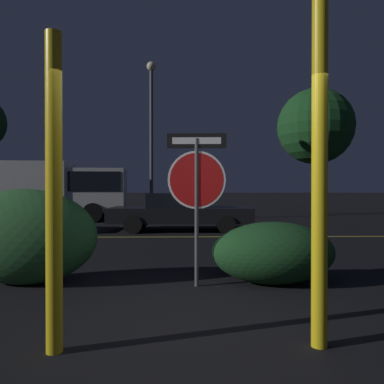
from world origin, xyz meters
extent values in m
plane|color=black|center=(0.00, 0.00, 0.00)|extent=(260.00, 260.00, 0.00)
cube|color=gold|center=(0.00, 7.55, 0.00)|extent=(36.81, 0.12, 0.01)
cylinder|color=#4C4C51|center=(0.10, 1.87, 1.10)|extent=(0.06, 0.06, 2.21)
cylinder|color=white|center=(0.10, 1.87, 1.59)|extent=(0.87, 0.05, 0.87)
cylinder|color=#B71414|center=(0.10, 1.87, 1.59)|extent=(0.80, 0.06, 0.80)
cube|color=black|center=(0.10, 1.87, 2.17)|extent=(0.89, 0.07, 0.22)
cube|color=white|center=(0.10, 1.87, 2.17)|extent=(0.73, 0.07, 0.10)
cylinder|color=yellow|center=(-1.25, -0.35, 1.42)|extent=(0.15, 0.15, 2.85)
cylinder|color=yellow|center=(1.16, -0.28, 1.75)|extent=(0.15, 0.15, 3.51)
ellipsoid|color=#2D6633|center=(-2.51, 2.03, 0.73)|extent=(2.20, 1.01, 1.46)
ellipsoid|color=#19421E|center=(1.28, 2.00, 0.47)|extent=(1.88, 1.12, 0.95)
cylinder|color=black|center=(-5.09, 8.04, 0.30)|extent=(0.61, 0.23, 0.60)
cylinder|color=black|center=(-4.98, 9.91, 0.30)|extent=(0.61, 0.23, 0.60)
cube|color=black|center=(-0.20, 9.27, 0.55)|extent=(4.90, 2.07, 0.51)
cube|color=black|center=(-0.34, 9.28, 1.06)|extent=(1.99, 1.71, 0.50)
cylinder|color=black|center=(1.33, 10.15, 0.30)|extent=(0.61, 0.22, 0.60)
cylinder|color=black|center=(1.28, 8.30, 0.30)|extent=(0.61, 0.22, 0.60)
cylinder|color=black|center=(-1.67, 10.24, 0.30)|extent=(0.61, 0.22, 0.60)
cylinder|color=black|center=(-1.73, 8.39, 0.30)|extent=(0.61, 0.22, 0.60)
sphere|color=#F4EFCC|center=(2.27, 9.79, 0.58)|extent=(0.14, 0.14, 0.14)
sphere|color=#F4EFCC|center=(2.24, 8.60, 0.58)|extent=(0.14, 0.14, 0.14)
cube|color=silver|center=(-4.02, 13.52, 1.37)|extent=(2.65, 2.41, 1.95)
cube|color=black|center=(-4.02, 13.52, 1.76)|extent=(2.40, 2.44, 0.86)
cube|color=silver|center=(-7.26, 13.25, 1.52)|extent=(4.22, 2.68, 2.24)
cylinder|color=black|center=(-4.18, 14.64, 0.42)|extent=(0.86, 0.35, 0.84)
cylinder|color=black|center=(-3.99, 12.39, 0.42)|extent=(0.86, 0.35, 0.84)
cylinder|color=black|center=(-8.07, 14.32, 0.42)|extent=(0.86, 0.35, 0.84)
cylinder|color=#4C4C51|center=(-1.58, 13.48, 3.42)|extent=(0.16, 0.16, 6.83)
sphere|color=#F9E5B2|center=(-1.58, 13.48, 7.05)|extent=(0.43, 0.43, 0.43)
cylinder|color=#422D1E|center=(7.31, 17.16, 1.71)|extent=(0.32, 0.32, 3.43)
sphere|color=#19471E|center=(7.31, 17.16, 4.95)|extent=(4.24, 4.24, 4.24)
camera|label=1|loc=(-0.09, -3.69, 1.46)|focal=35.00mm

